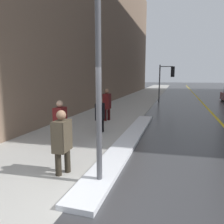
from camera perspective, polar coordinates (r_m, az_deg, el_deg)
The scene contains 11 objects.
ground_plane at distance 4.48m, azimuth -10.42°, elevation -22.03°, with size 160.00×160.00×0.00m, color #38383A.
sidewalk_slab at distance 18.92m, azimuth 4.81°, elevation 2.32°, with size 4.00×80.00×0.01m.
road_centre_stripe at distance 18.67m, azimuth 23.16°, elevation 1.48°, with size 0.16×80.00×0.00m.
snow_bank_curb at distance 8.01m, azimuth 4.51°, elevation -7.07°, with size 0.71×8.96×0.11m.
building_facade_left at distance 25.54m, azimuth -4.31°, elevation 21.31°, with size 6.00×36.00×15.22m.
lamp_post at distance 4.56m, azimuth -3.68°, elevation 21.51°, with size 0.28×0.28×5.57m.
traffic_light_near at distance 19.97m, azimuth 14.41°, elevation 9.22°, with size 1.31×0.44×3.29m.
pedestrian_in_glasses at distance 5.27m, azimuth -12.91°, elevation -6.98°, with size 0.31×0.51×1.55m.
pedestrian_nearside at distance 7.62m, azimuth -13.37°, elevation -2.09°, with size 0.30×0.50×1.52m.
pedestrian_with_shoulder_bag at distance 8.97m, azimuth -3.13°, elevation -0.37°, with size 0.29×0.68×1.46m.
pedestrian_trailing at distance 11.38m, azimuth -1.32°, elevation 2.34°, with size 0.33×0.55×1.67m.
Camera 1 is at (1.79, -3.39, 2.32)m, focal length 35.00 mm.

